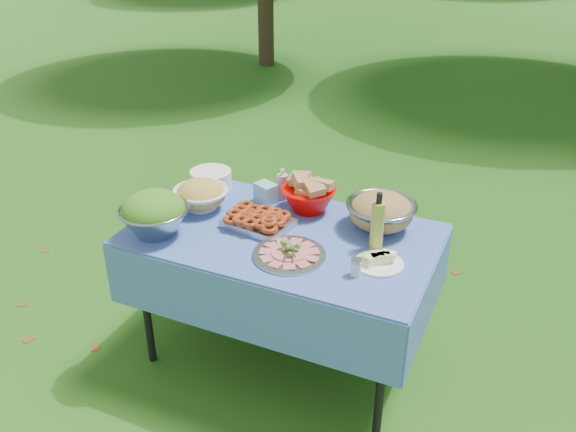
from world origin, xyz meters
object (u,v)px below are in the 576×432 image
Objects in this scene: salad_bowl at (154,213)px; oil_bottle at (378,221)px; plate_stack at (211,179)px; pasta_bowl_steel at (381,211)px; picnic_table at (283,298)px; bread_bowl at (309,193)px; charcuterie_platter at (289,249)px.

oil_bottle is (1.00, 0.31, 0.03)m from salad_bowl.
pasta_bowl_steel is (0.98, -0.05, 0.04)m from plate_stack.
picnic_table is 0.78m from salad_bowl.
plate_stack is 0.67× the size of pasta_bowl_steel.
bread_bowl is (0.02, 0.28, 0.47)m from picnic_table.
salad_bowl is 1.09m from pasta_bowl_steel.
salad_bowl is at bearing -162.85° from oil_bottle.
charcuterie_platter reaches higher than picnic_table.
picnic_table is 0.69m from oil_bottle.
bread_bowl is 1.01× the size of oil_bottle.
charcuterie_platter is at bearing -124.88° from pasta_bowl_steel.
charcuterie_platter is (0.10, -0.45, -0.06)m from bread_bowl.
picnic_table is at bearing -27.48° from plate_stack.
plate_stack is (-0.57, 0.30, 0.43)m from picnic_table.
plate_stack is 0.68× the size of charcuterie_platter.
pasta_bowl_steel is at bearing -2.77° from plate_stack.
oil_bottle is at bearing -79.09° from pasta_bowl_steel.
picnic_table is 4.30× the size of pasta_bowl_steel.
pasta_bowl_steel is 0.20m from oil_bottle.
bread_bowl reaches higher than charcuterie_platter.
oil_bottle reaches higher than charcuterie_platter.
salad_bowl is at bearing -137.18° from bread_bowl.
salad_bowl is at bearing -88.15° from plate_stack.
bread_bowl is (0.59, -0.02, 0.04)m from plate_stack.
plate_stack is at bearing 152.52° from picnic_table.
bread_bowl is 0.49m from oil_bottle.
bread_bowl reaches higher than pasta_bowl_steel.
oil_bottle is (0.45, 0.06, 0.52)m from picnic_table.
bread_bowl is (0.57, 0.53, -0.01)m from salad_bowl.
picnic_table is 0.67m from pasta_bowl_steel.
picnic_table is 6.46× the size of plate_stack.
bread_bowl reaches higher than picnic_table.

